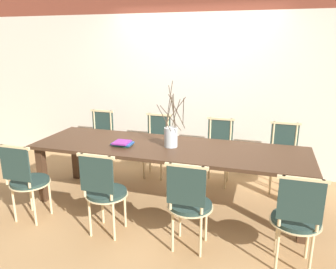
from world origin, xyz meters
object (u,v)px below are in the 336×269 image
Objects in this scene: chair_far_center at (218,149)px; vase_centerpiece at (171,136)px; chair_near_center at (189,202)px; book_stack at (123,143)px; dining_table at (168,153)px.

vase_centerpiece is (-0.45, -0.82, 0.38)m from chair_far_center.
vase_centerpiece reaches higher than chair_near_center.
chair_far_center is 3.75× the size of book_stack.
dining_table is at bearing -160.08° from vase_centerpiece.
chair_near_center is at bearing -62.91° from vase_centerpiece.
vase_centerpiece reaches higher than book_stack.
dining_table is 0.97m from chair_near_center.
dining_table is 0.56m from book_stack.
chair_near_center is (0.47, -0.83, -0.17)m from dining_table.
chair_near_center reaches higher than book_stack.
vase_centerpiece is at bearing 117.09° from chair_near_center.
dining_table is at bearing 119.20° from chair_near_center.
chair_far_center is (0.02, 1.67, 0.00)m from chair_near_center.
chair_far_center is 1.01m from vase_centerpiece.
book_stack is (-0.57, -0.14, -0.10)m from vase_centerpiece.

